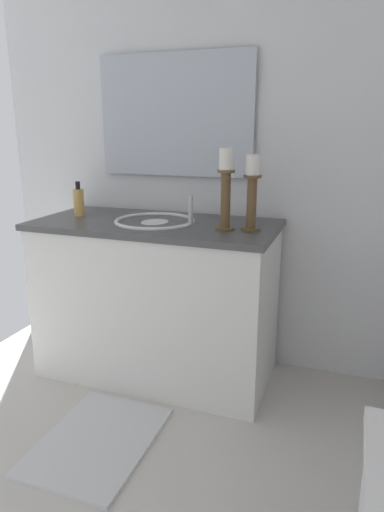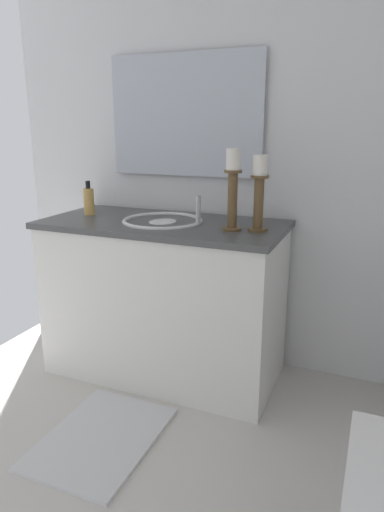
# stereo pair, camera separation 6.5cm
# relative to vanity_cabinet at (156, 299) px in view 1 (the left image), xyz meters

# --- Properties ---
(wall_left) EXTENTS (0.04, 2.25, 2.45)m
(wall_left) POSITION_rel_vanity_cabinet_xyz_m (-0.33, 0.08, 0.81)
(wall_left) COLOR white
(wall_left) RESTS_ON ground
(vanity_cabinet) EXTENTS (0.58, 1.22, 0.82)m
(vanity_cabinet) POSITION_rel_vanity_cabinet_xyz_m (0.00, 0.00, 0.00)
(vanity_cabinet) COLOR white
(vanity_cabinet) RESTS_ON ground
(sink_basin) EXTENTS (0.40, 0.40, 0.24)m
(sink_basin) POSITION_rel_vanity_cabinet_xyz_m (-0.00, 0.00, 0.37)
(sink_basin) COLOR white
(sink_basin) RESTS_ON vanity_cabinet
(mirror) EXTENTS (0.02, 0.85, 0.62)m
(mirror) POSITION_rel_vanity_cabinet_xyz_m (-0.28, 0.00, 0.92)
(mirror) COLOR silver
(candle_holder_tall) EXTENTS (0.09, 0.09, 0.34)m
(candle_holder_tall) POSITION_rel_vanity_cabinet_xyz_m (0.02, 0.49, 0.59)
(candle_holder_tall) COLOR brown
(candle_holder_tall) RESTS_ON vanity_cabinet
(candle_holder_short) EXTENTS (0.09, 0.09, 0.36)m
(candle_holder_short) POSITION_rel_vanity_cabinet_xyz_m (0.05, 0.38, 0.61)
(candle_holder_short) COLOR brown
(candle_holder_short) RESTS_ON vanity_cabinet
(soap_bottle) EXTENTS (0.06, 0.06, 0.18)m
(soap_bottle) POSITION_rel_vanity_cabinet_xyz_m (-0.02, -0.44, 0.49)
(soap_bottle) COLOR #E5B259
(soap_bottle) RESTS_ON vanity_cabinet
(bath_mat) EXTENTS (0.60, 0.44, 0.02)m
(bath_mat) POSITION_rel_vanity_cabinet_xyz_m (0.62, 0.00, -0.41)
(bath_mat) COLOR silver
(bath_mat) RESTS_ON ground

